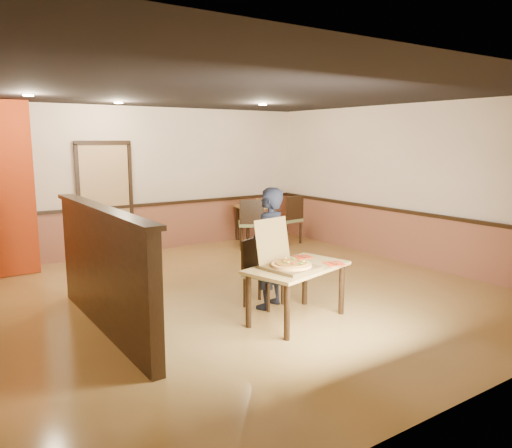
# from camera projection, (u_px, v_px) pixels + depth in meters

# --- Properties ---
(floor) EXTENTS (7.00, 7.00, 0.00)m
(floor) POSITION_uv_depth(u_px,v_px,m) (242.00, 295.00, 7.07)
(floor) COLOR #B78C47
(floor) RESTS_ON ground
(ceiling) EXTENTS (7.00, 7.00, 0.00)m
(ceiling) POSITION_uv_depth(u_px,v_px,m) (241.00, 92.00, 6.60)
(ceiling) COLOR black
(ceiling) RESTS_ON wall_back
(wall_back) EXTENTS (7.00, 0.00, 7.00)m
(wall_back) POSITION_uv_depth(u_px,v_px,m) (145.00, 180.00, 9.69)
(wall_back) COLOR #FEE7C7
(wall_back) RESTS_ON floor
(wall_right) EXTENTS (0.00, 7.00, 7.00)m
(wall_right) POSITION_uv_depth(u_px,v_px,m) (409.00, 184.00, 8.78)
(wall_right) COLOR #FEE7C7
(wall_right) RESTS_ON floor
(wainscot_back) EXTENTS (7.00, 0.04, 0.90)m
(wainscot_back) POSITION_uv_depth(u_px,v_px,m) (147.00, 228.00, 9.82)
(wainscot_back) COLOR #98563C
(wainscot_back) RESTS_ON floor
(chair_rail_back) EXTENTS (7.00, 0.06, 0.06)m
(chair_rail_back) POSITION_uv_depth(u_px,v_px,m) (147.00, 205.00, 9.73)
(chair_rail_back) COLOR black
(chair_rail_back) RESTS_ON wall_back
(wainscot_right) EXTENTS (0.04, 7.00, 0.90)m
(wainscot_right) POSITION_uv_depth(u_px,v_px,m) (405.00, 237.00, 8.92)
(wainscot_right) COLOR #98563C
(wainscot_right) RESTS_ON floor
(chair_rail_right) EXTENTS (0.06, 7.00, 0.06)m
(chair_rail_right) POSITION_uv_depth(u_px,v_px,m) (406.00, 212.00, 8.83)
(chair_rail_right) COLOR black
(chair_rail_right) RESTS_ON wall_right
(back_door) EXTENTS (0.90, 0.06, 2.10)m
(back_door) POSITION_uv_depth(u_px,v_px,m) (105.00, 201.00, 9.27)
(back_door) COLOR tan
(back_door) RESTS_ON wall_back
(booth_partition) EXTENTS (0.20, 3.10, 1.44)m
(booth_partition) POSITION_uv_depth(u_px,v_px,m) (104.00, 268.00, 5.68)
(booth_partition) COLOR black
(booth_partition) RESTS_ON floor
(spot_a) EXTENTS (0.14, 0.14, 0.02)m
(spot_a) POSITION_uv_depth(u_px,v_px,m) (28.00, 95.00, 6.79)
(spot_a) COLOR #FFE0B2
(spot_a) RESTS_ON ceiling
(spot_b) EXTENTS (0.14, 0.14, 0.02)m
(spot_b) POSITION_uv_depth(u_px,v_px,m) (118.00, 103.00, 8.20)
(spot_b) COLOR #FFE0B2
(spot_b) RESTS_ON ceiling
(spot_c) EXTENTS (0.14, 0.14, 0.02)m
(spot_c) POSITION_uv_depth(u_px,v_px,m) (263.00, 104.00, 8.60)
(spot_c) COLOR #FFE0B2
(spot_c) RESTS_ON ceiling
(main_table) EXTENTS (1.42, 1.02, 0.68)m
(main_table) POSITION_uv_depth(u_px,v_px,m) (297.00, 274.00, 6.00)
(main_table) COLOR #AD8D48
(main_table) RESTS_ON floor
(diner_chair) EXTENTS (0.58, 0.58, 0.89)m
(diner_chair) POSITION_uv_depth(u_px,v_px,m) (260.00, 269.00, 6.59)
(diner_chair) COLOR olive
(diner_chair) RESTS_ON floor
(side_chair_left) EXTENTS (0.69, 0.69, 1.02)m
(side_chair_left) POSITION_uv_depth(u_px,v_px,m) (251.00, 222.00, 9.96)
(side_chair_left) COLOR olive
(side_chair_left) RESTS_ON floor
(side_chair_right) EXTENTS (0.57, 0.57, 1.02)m
(side_chair_right) POSITION_uv_depth(u_px,v_px,m) (289.00, 218.00, 10.47)
(side_chair_right) COLOR olive
(side_chair_right) RESTS_ON floor
(side_table) EXTENTS (0.83, 0.83, 0.78)m
(side_table) POSITION_uv_depth(u_px,v_px,m) (254.00, 214.00, 10.72)
(side_table) COLOR #AD8D48
(side_table) RESTS_ON floor
(diner) EXTENTS (0.68, 0.58, 1.58)m
(diner) POSITION_uv_depth(u_px,v_px,m) (269.00, 248.00, 6.45)
(diner) COLOR black
(diner) RESTS_ON floor
(pizza_box) EXTENTS (0.63, 0.71, 0.57)m
(pizza_box) POSITION_uv_depth(u_px,v_px,m) (288.00, 263.00, 5.85)
(pizza_box) COLOR brown
(pizza_box) RESTS_ON main_table
(pizza) EXTENTS (0.55, 0.55, 0.03)m
(pizza) POSITION_uv_depth(u_px,v_px,m) (291.00, 265.00, 5.81)
(pizza) COLOR #F7B35A
(pizza) RESTS_ON pizza_box
(napkin_near) EXTENTS (0.28, 0.28, 0.01)m
(napkin_near) POSITION_uv_depth(u_px,v_px,m) (334.00, 264.00, 6.08)
(napkin_near) COLOR red
(napkin_near) RESTS_ON main_table
(napkin_far) EXTENTS (0.25, 0.25, 0.01)m
(napkin_far) POSITION_uv_depth(u_px,v_px,m) (303.00, 257.00, 6.44)
(napkin_far) COLOR red
(napkin_far) RESTS_ON main_table
(condiment) EXTENTS (0.06, 0.06, 0.15)m
(condiment) POSITION_uv_depth(u_px,v_px,m) (258.00, 202.00, 10.73)
(condiment) COLOR #96631B
(condiment) RESTS_ON side_table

